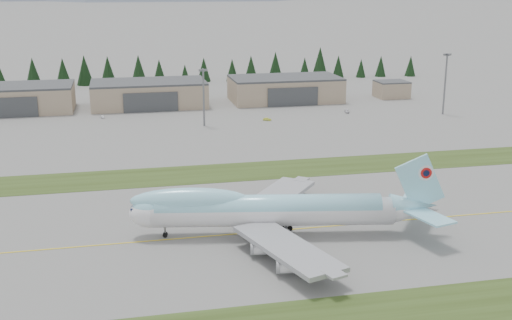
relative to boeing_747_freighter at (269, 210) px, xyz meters
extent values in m
plane|color=gray|center=(-1.53, 2.25, -5.76)|extent=(7000.00, 7000.00, 0.00)
cube|color=#2F3F16|center=(-1.53, 47.25, -5.76)|extent=(400.00, 18.00, 0.08)
cube|color=yellow|center=(-1.53, 2.25, -5.76)|extent=(400.00, 0.40, 0.02)
cylinder|color=white|center=(0.65, -0.12, -0.57)|extent=(50.44, 14.63, 5.83)
cylinder|color=#98E2F9|center=(-0.23, 0.04, 0.51)|extent=(46.83, 13.55, 5.38)
ellipsoid|color=white|center=(-24.06, 4.33, -0.57)|extent=(10.21, 7.39, 5.83)
ellipsoid|color=#98E2F9|center=(-24.06, 4.33, 0.51)|extent=(8.55, 6.24, 4.94)
ellipsoid|color=#98E2F9|center=(-16.11, 2.90, 2.21)|extent=(25.23, 9.26, 5.38)
cube|color=#0C1433|center=(-27.14, 4.89, 0.60)|extent=(2.30, 2.63, 1.16)
cone|color=white|center=(29.77, -5.36, -0.57)|extent=(11.60, 7.53, 5.71)
cone|color=#98E2F9|center=(29.77, -5.36, 0.51)|extent=(10.63, 6.86, 5.20)
cube|color=#98E2F9|center=(30.65, -5.52, 5.53)|extent=(10.78, 2.45, 12.37)
cylinder|color=white|center=(31.77, -5.36, 7.68)|extent=(3.21, 0.75, 3.23)
cylinder|color=red|center=(31.79, -5.27, 7.68)|extent=(2.33, 0.59, 2.33)
cylinder|color=#0C1433|center=(31.80, -5.18, 7.68)|extent=(1.36, 0.41, 1.34)
cube|color=#98E2F9|center=(32.48, -0.38, -0.03)|extent=(10.08, 11.16, 0.41)
cube|color=#98E2F9|center=(30.58, -10.97, -0.03)|extent=(7.72, 10.91, 0.41)
cube|color=#95969C|center=(5.04, 14.12, -2.18)|extent=(23.33, 26.40, 0.90)
cube|color=#95969C|center=(-0.21, -14.99, -2.18)|extent=(16.33, 28.21, 0.90)
cylinder|color=white|center=(0.34, 11.32, -3.88)|extent=(4.99, 3.03, 2.24)
cylinder|color=white|center=(6.14, 18.75, -3.88)|extent=(4.99, 3.03, 2.24)
cylinder|color=white|center=(-3.63, -10.73, -3.88)|extent=(4.99, 3.03, 2.24)
cylinder|color=white|center=(-0.78, -19.72, -3.88)|extent=(4.99, 3.03, 2.24)
cylinder|color=slate|center=(-21.41, 3.85, -4.69)|extent=(0.46, 0.46, 2.15)
cylinder|color=slate|center=(-0.20, 2.77, -4.60)|extent=(0.58, 0.58, 2.33)
cylinder|color=slate|center=(-1.15, -2.53, -4.60)|extent=(0.58, 0.58, 2.33)
cylinder|color=slate|center=(4.21, 1.97, -4.60)|extent=(0.58, 0.58, 2.33)
cylinder|color=slate|center=(3.26, -3.32, -4.60)|extent=(0.58, 0.58, 2.33)
cylinder|color=black|center=(-21.47, 3.50, -5.27)|extent=(1.03, 0.48, 0.99)
cylinder|color=black|center=(-21.34, 4.21, -5.27)|extent=(1.03, 0.48, 0.99)
cylinder|color=black|center=(-0.20, 2.77, -5.23)|extent=(1.14, 0.63, 1.08)
cylinder|color=black|center=(-1.15, -2.53, -5.23)|extent=(1.14, 0.63, 1.08)
cylinder|color=black|center=(4.21, 1.97, -5.23)|extent=(1.14, 0.63, 1.08)
cylinder|color=black|center=(3.26, -3.32, -5.23)|extent=(1.14, 0.63, 1.08)
cube|color=gray|center=(-71.53, 152.25, -0.76)|extent=(48.00, 26.00, 10.00)
cube|color=#3A3C3F|center=(-71.53, 152.25, 4.64)|extent=(48.00, 26.00, 0.80)
cube|color=#3A3C3F|center=(-71.53, 138.95, -1.76)|extent=(22.08, 0.60, 8.00)
cube|color=gray|center=(-16.53, 152.25, -0.76)|extent=(48.00, 26.00, 10.00)
cube|color=#3A3C3F|center=(-16.53, 152.25, 4.64)|extent=(48.00, 26.00, 0.80)
cube|color=#3A3C3F|center=(-16.53, 138.95, -1.76)|extent=(22.08, 0.60, 8.00)
cube|color=gray|center=(43.47, 152.25, -0.76)|extent=(48.00, 26.00, 10.00)
cube|color=#3A3C3F|center=(43.47, 152.25, 4.64)|extent=(48.00, 26.00, 0.80)
cube|color=#3A3C3F|center=(43.47, 138.95, -1.76)|extent=(22.08, 0.60, 8.00)
cube|color=gray|center=(93.47, 150.25, -2.26)|extent=(14.00, 12.00, 7.00)
cube|color=#3A3C3F|center=(93.47, 150.25, 1.54)|extent=(14.00, 12.00, 0.60)
cylinder|color=slate|center=(1.12, 108.30, 4.33)|extent=(0.70, 0.70, 20.20)
cube|color=slate|center=(1.12, 108.30, 14.83)|extent=(3.20, 3.20, 0.80)
cylinder|color=slate|center=(97.84, 109.61, 5.94)|extent=(0.70, 0.70, 23.41)
cube|color=slate|center=(97.84, 109.61, 18.04)|extent=(3.20, 3.20, 0.80)
imported|color=white|center=(-35.86, 130.91, -5.76)|extent=(1.55, 3.15, 1.04)
imported|color=gold|center=(25.98, 112.63, -5.76)|extent=(3.37, 2.32, 1.05)
imported|color=silver|center=(61.29, 120.81, -5.76)|extent=(2.63, 4.46, 1.21)
cone|color=black|center=(-85.48, 213.08, -0.43)|extent=(5.98, 5.98, 10.67)
cone|color=black|center=(-70.07, 212.06, 1.92)|extent=(8.60, 8.60, 15.37)
cone|color=black|center=(-55.62, 210.73, 1.76)|extent=(8.43, 8.43, 15.05)
cone|color=black|center=(-45.52, 218.03, 1.92)|extent=(8.61, 8.61, 15.38)
cone|color=black|center=(-33.79, 215.74, 1.68)|extent=(8.34, 8.34, 14.90)
cone|color=black|center=(-18.43, 210.76, 2.07)|extent=(8.78, 8.78, 15.67)
cone|color=black|center=(-7.93, 211.82, 0.74)|extent=(7.29, 7.29, 13.01)
cone|color=black|center=(5.19, 210.91, -0.64)|extent=(5.74, 5.74, 10.25)
cone|color=black|center=(15.92, 217.07, 0.66)|extent=(7.20, 7.20, 12.85)
cone|color=black|center=(30.94, 215.60, 0.19)|extent=(6.67, 6.67, 11.92)
cone|color=black|center=(40.53, 212.25, 1.16)|extent=(7.75, 7.75, 13.84)
cone|color=black|center=(55.10, 217.19, 1.70)|extent=(8.36, 8.36, 14.92)
cone|color=black|center=(71.68, 217.25, 0.01)|extent=(6.47, 6.47, 11.55)
cone|color=black|center=(80.67, 217.97, 2.71)|extent=(9.49, 9.49, 16.95)
cone|color=black|center=(90.92, 216.67, 0.39)|extent=(6.89, 6.89, 12.31)
cone|color=black|center=(103.48, 214.42, -0.61)|extent=(5.77, 5.77, 10.31)
cone|color=black|center=(115.51, 215.28, 0.04)|extent=(6.50, 6.50, 11.61)
cone|color=black|center=(132.47, 213.07, -0.07)|extent=(6.38, 6.38, 11.39)
camera|label=1|loc=(-29.30, -121.83, 45.57)|focal=45.00mm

